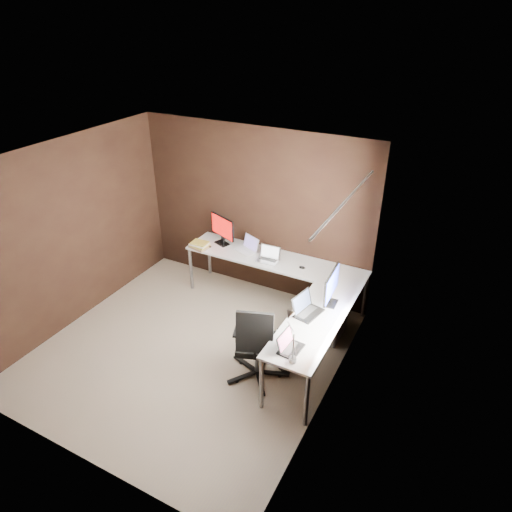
{
  "coord_description": "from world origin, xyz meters",
  "views": [
    {
      "loc": [
        2.85,
        -3.63,
        3.92
      ],
      "look_at": [
        0.47,
        0.95,
        1.05
      ],
      "focal_mm": 32.0,
      "sensor_mm": 36.0,
      "label": 1
    }
  ],
  "objects_px": {
    "laptop_silver": "(269,257)",
    "office_chair": "(257,357)",
    "drawer_pedestal": "(327,315)",
    "monitor_right": "(331,286)",
    "laptop_white": "(248,248)",
    "laptop_black_big": "(306,309)",
    "desk_lamp": "(291,330)",
    "book_stack": "(200,245)",
    "laptop_black_small": "(289,345)",
    "monitor_left": "(222,229)",
    "wastebasket": "(288,356)"
  },
  "relations": [
    {
      "from": "office_chair",
      "to": "drawer_pedestal",
      "type": "bearing_deg",
      "value": 49.19
    },
    {
      "from": "monitor_left",
      "to": "monitor_right",
      "type": "distance_m",
      "value": 2.11
    },
    {
      "from": "book_stack",
      "to": "laptop_white",
      "type": "bearing_deg",
      "value": 19.91
    },
    {
      "from": "laptop_black_small",
      "to": "wastebasket",
      "type": "height_order",
      "value": "laptop_black_small"
    },
    {
      "from": "laptop_black_small",
      "to": "desk_lamp",
      "type": "distance_m",
      "value": 0.31
    },
    {
      "from": "drawer_pedestal",
      "to": "laptop_white",
      "type": "xyz_separation_m",
      "value": [
        -1.4,
        0.4,
        0.48
      ]
    },
    {
      "from": "laptop_black_small",
      "to": "office_chair",
      "type": "height_order",
      "value": "office_chair"
    },
    {
      "from": "laptop_white",
      "to": "laptop_black_big",
      "type": "bearing_deg",
      "value": -13.92
    },
    {
      "from": "monitor_left",
      "to": "office_chair",
      "type": "height_order",
      "value": "monitor_left"
    },
    {
      "from": "laptop_silver",
      "to": "desk_lamp",
      "type": "height_order",
      "value": "desk_lamp"
    },
    {
      "from": "drawer_pedestal",
      "to": "wastebasket",
      "type": "height_order",
      "value": "drawer_pedestal"
    },
    {
      "from": "book_stack",
      "to": "wastebasket",
      "type": "distance_m",
      "value": 2.21
    },
    {
      "from": "monitor_left",
      "to": "laptop_black_small",
      "type": "xyz_separation_m",
      "value": [
        1.86,
        -1.74,
        -0.21
      ]
    },
    {
      "from": "wastebasket",
      "to": "laptop_silver",
      "type": "bearing_deg",
      "value": 126.48
    },
    {
      "from": "monitor_right",
      "to": "wastebasket",
      "type": "height_order",
      "value": "monitor_right"
    },
    {
      "from": "laptop_white",
      "to": "laptop_black_big",
      "type": "relative_size",
      "value": 0.94
    },
    {
      "from": "laptop_white",
      "to": "laptop_black_big",
      "type": "distance_m",
      "value": 1.68
    },
    {
      "from": "book_stack",
      "to": "laptop_black_small",
      "type": "bearing_deg",
      "value": -35.06
    },
    {
      "from": "drawer_pedestal",
      "to": "monitor_right",
      "type": "xyz_separation_m",
      "value": [
        0.12,
        -0.33,
        0.68
      ]
    },
    {
      "from": "drawer_pedestal",
      "to": "office_chair",
      "type": "xyz_separation_m",
      "value": [
        -0.45,
        -1.16,
        0.01
      ]
    },
    {
      "from": "laptop_silver",
      "to": "laptop_black_small",
      "type": "distance_m",
      "value": 1.9
    },
    {
      "from": "laptop_white",
      "to": "desk_lamp",
      "type": "bearing_deg",
      "value": -27.05
    },
    {
      "from": "book_stack",
      "to": "monitor_right",
      "type": "bearing_deg",
      "value": -12.38
    },
    {
      "from": "laptop_black_small",
      "to": "monitor_left",
      "type": "bearing_deg",
      "value": 50.81
    },
    {
      "from": "monitor_right",
      "to": "book_stack",
      "type": "height_order",
      "value": "monitor_right"
    },
    {
      "from": "laptop_silver",
      "to": "office_chair",
      "type": "xyz_separation_m",
      "value": [
        0.56,
        -1.44,
        -0.47
      ]
    },
    {
      "from": "desk_lamp",
      "to": "office_chair",
      "type": "distance_m",
      "value": 0.96
    },
    {
      "from": "drawer_pedestal",
      "to": "monitor_left",
      "type": "relative_size",
      "value": 1.24
    },
    {
      "from": "wastebasket",
      "to": "laptop_white",
      "type": "bearing_deg",
      "value": 134.64
    },
    {
      "from": "book_stack",
      "to": "laptop_silver",
      "type": "bearing_deg",
      "value": 6.87
    },
    {
      "from": "drawer_pedestal",
      "to": "book_stack",
      "type": "xyz_separation_m",
      "value": [
        -2.09,
        0.15,
        0.47
      ]
    },
    {
      "from": "laptop_white",
      "to": "desk_lamp",
      "type": "relative_size",
      "value": 0.7
    },
    {
      "from": "laptop_white",
      "to": "laptop_silver",
      "type": "bearing_deg",
      "value": 7.19
    },
    {
      "from": "desk_lamp",
      "to": "office_chair",
      "type": "xyz_separation_m",
      "value": [
        -0.51,
        0.26,
        -0.76
      ]
    },
    {
      "from": "laptop_black_small",
      "to": "book_stack",
      "type": "bearing_deg",
      "value": 58.9
    },
    {
      "from": "drawer_pedestal",
      "to": "monitor_right",
      "type": "bearing_deg",
      "value": -70.89
    },
    {
      "from": "laptop_silver",
      "to": "laptop_black_small",
      "type": "height_order",
      "value": "laptop_silver"
    },
    {
      "from": "laptop_white",
      "to": "laptop_black_small",
      "type": "bearing_deg",
      "value": -26.52
    },
    {
      "from": "laptop_black_small",
      "to": "desk_lamp",
      "type": "xyz_separation_m",
      "value": [
        0.05,
        -0.1,
        0.29
      ]
    },
    {
      "from": "laptop_silver",
      "to": "office_chair",
      "type": "relative_size",
      "value": 0.3
    },
    {
      "from": "monitor_left",
      "to": "laptop_silver",
      "type": "xyz_separation_m",
      "value": [
        0.84,
        -0.14,
        -0.2
      ]
    },
    {
      "from": "monitor_right",
      "to": "laptop_silver",
      "type": "bearing_deg",
      "value": 58.15
    },
    {
      "from": "desk_lamp",
      "to": "office_chair",
      "type": "height_order",
      "value": "desk_lamp"
    },
    {
      "from": "laptop_silver",
      "to": "wastebasket",
      "type": "height_order",
      "value": "laptop_silver"
    },
    {
      "from": "monitor_right",
      "to": "laptop_white",
      "type": "distance_m",
      "value": 1.7
    },
    {
      "from": "drawer_pedestal",
      "to": "book_stack",
      "type": "bearing_deg",
      "value": 175.89
    },
    {
      "from": "laptop_white",
      "to": "book_stack",
      "type": "relative_size",
      "value": 1.24
    },
    {
      "from": "laptop_black_small",
      "to": "book_stack",
      "type": "xyz_separation_m",
      "value": [
        -2.1,
        1.47,
        -0.0
      ]
    },
    {
      "from": "drawer_pedestal",
      "to": "office_chair",
      "type": "relative_size",
      "value": 0.57
    },
    {
      "from": "monitor_left",
      "to": "laptop_black_big",
      "type": "xyz_separation_m",
      "value": [
        1.77,
        -1.06,
        -0.2
      ]
    }
  ]
}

